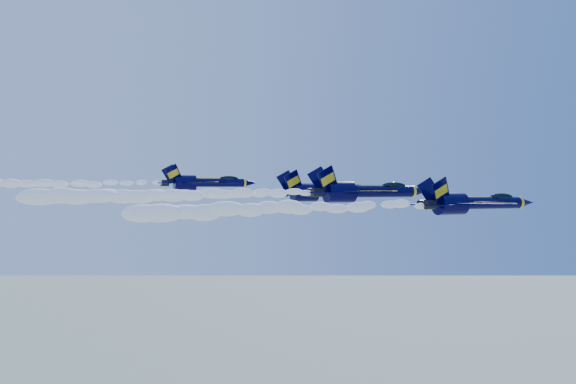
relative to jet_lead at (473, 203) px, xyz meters
name	(u,v)px	position (x,y,z in m)	size (l,w,h in m)	color
jet_lead	(473,203)	(0.00, 0.00, 0.00)	(18.71, 15.35, 6.95)	black
smoke_trail_jet_lead	(291,208)	(-26.26, 0.00, -0.42)	(36.52, 2.09, 1.88)	white
jet_second	(364,191)	(-9.60, 12.17, 1.53)	(19.96, 16.38, 7.42)	black
smoke_trail_jet_second	(181,195)	(-36.39, 12.17, 1.10)	(36.52, 2.22, 2.00)	white
jet_third	(326,192)	(-11.13, 21.58, 1.42)	(18.98, 15.57, 7.05)	black
smoke_trail_jet_third	(160,195)	(-37.51, 21.58, 1.00)	(36.52, 2.11, 1.90)	white
jet_fourth	(204,182)	(-29.26, 28.84, 2.92)	(15.83, 12.99, 5.88)	black
smoke_trail_jet_fourth	(33,184)	(-54.29, 28.84, 2.53)	(36.52, 1.76, 1.59)	white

